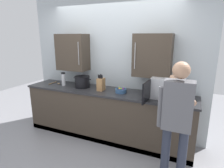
# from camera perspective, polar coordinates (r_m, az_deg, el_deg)

# --- Properties ---
(ground_plane) EXTENTS (9.66, 9.66, 0.00)m
(ground_plane) POSITION_cam_1_polar(r_m,az_deg,el_deg) (3.23, -8.83, -22.13)
(ground_plane) COLOR gray
(back_wall_tiled) EXTENTS (3.58, 0.44, 2.71)m
(back_wall_tiled) POSITION_cam_1_polar(r_m,az_deg,el_deg) (3.67, 0.15, 6.50)
(back_wall_tiled) COLOR #B2BCC1
(back_wall_tiled) RESTS_ON ground_plane
(counter_unit) EXTENTS (3.23, 0.65, 0.93)m
(counter_unit) POSITION_cam_1_polar(r_m,az_deg,el_deg) (3.64, -1.88, -9.06)
(counter_unit) COLOR #3D3328
(counter_unit) RESTS_ON ground_plane
(microwave_oven) EXTENTS (0.54, 0.77, 0.34)m
(microwave_oven) POSITION_cam_1_polar(r_m,az_deg,el_deg) (3.17, 16.21, -1.00)
(microwave_oven) COLOR #B7BABF
(microwave_oven) RESTS_ON counter_unit
(thermos_flask) EXTENTS (0.08, 0.08, 0.27)m
(thermos_flask) POSITION_cam_1_polar(r_m,az_deg,el_deg) (3.92, -14.55, 1.49)
(thermos_flask) COLOR #B7BABF
(thermos_flask) RESTS_ON counter_unit
(fruit_bowl) EXTENTS (0.20, 0.20, 0.09)m
(fruit_bowl) POSITION_cam_1_polar(r_m,az_deg,el_deg) (3.34, 2.76, -1.91)
(fruit_bowl) COLOR #335684
(fruit_bowl) RESTS_ON counter_unit
(knife_block) EXTENTS (0.11, 0.15, 0.31)m
(knife_block) POSITION_cam_1_polar(r_m,az_deg,el_deg) (3.46, -3.38, -0.06)
(knife_block) COLOR #A37547
(knife_block) RESTS_ON counter_unit
(stock_pot) EXTENTS (0.39, 0.30, 0.25)m
(stock_pot) POSITION_cam_1_polar(r_m,az_deg,el_deg) (3.72, -9.02, 0.69)
(stock_pot) COLOR black
(stock_pot) RESTS_ON counter_unit
(wooden_spoon) EXTENTS (0.20, 0.26, 0.02)m
(wooden_spoon) POSITION_cam_1_polar(r_m,az_deg,el_deg) (4.15, -16.81, 0.22)
(wooden_spoon) COLOR tan
(wooden_spoon) RESTS_ON counter_unit
(person_figure) EXTENTS (0.44, 0.60, 1.64)m
(person_figure) POSITION_cam_1_polar(r_m,az_deg,el_deg) (2.42, 19.03, -9.20)
(person_figure) COLOR #282D3D
(person_figure) RESTS_ON ground_plane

